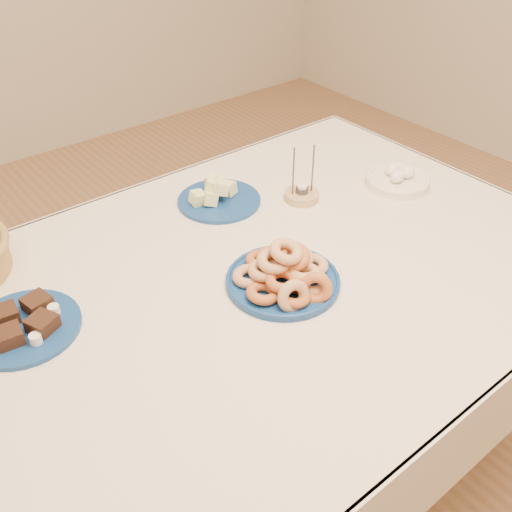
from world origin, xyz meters
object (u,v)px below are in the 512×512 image
Objects in this scene: dining_table at (243,314)px; brownie_plate at (24,325)px; candle_holder at (302,195)px; melon_plate at (217,195)px; egg_bowl at (398,179)px; donut_platter at (285,275)px.

brownie_plate is at bearing 161.12° from dining_table.
melon_plate is at bearing 145.26° from candle_holder.
dining_table is 0.64m from egg_bowl.
candle_holder is at bearing -34.74° from melon_plate.
melon_plate reaches higher than brownie_plate.
egg_bowl is at bearing 14.24° from donut_platter.
donut_platter is 1.54× the size of egg_bowl.
candle_holder is at bearing 2.05° from brownie_plate.
melon_plate reaches higher than egg_bowl.
egg_bowl is (0.27, -0.12, 0.00)m from candle_holder.
dining_table is 6.85× the size of brownie_plate.
candle_holder is (0.20, -0.14, -0.01)m from melon_plate.
egg_bowl is (0.47, -0.25, -0.00)m from melon_plate.
egg_bowl is (0.56, 0.14, -0.01)m from donut_platter.
brownie_plate reaches higher than dining_table.
melon_plate is 0.24m from candle_holder.
egg_bowl reaches higher than dining_table.
donut_platter is at bearing -23.80° from brownie_plate.
candle_holder is at bearing 41.83° from donut_platter.
dining_table is 7.86× the size of egg_bowl.
melon_plate is 1.15× the size of egg_bowl.
melon_plate is at bearing 63.79° from dining_table.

